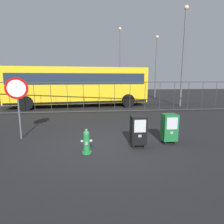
{
  "coord_description": "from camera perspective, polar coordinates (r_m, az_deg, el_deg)",
  "views": [
    {
      "loc": [
        -0.48,
        -5.84,
        2.21
      ],
      "look_at": [
        0.3,
        1.2,
        0.9
      ],
      "focal_mm": 29.56,
      "sensor_mm": 36.0,
      "label": 1
    }
  ],
  "objects": [
    {
      "name": "ground_plane",
      "position": [
        6.26,
        -1.55,
        -10.19
      ],
      "size": [
        60.0,
        60.0,
        0.0
      ],
      "primitive_type": "plane",
      "color": "black"
    },
    {
      "name": "fire_hydrant",
      "position": [
        5.55,
        -7.88,
        -9.18
      ],
      "size": [
        0.33,
        0.32,
        0.75
      ],
      "color": "#1E7238",
      "rests_on": "ground_plane"
    },
    {
      "name": "newspaper_box_primary",
      "position": [
        5.98,
        8.15,
        -5.53
      ],
      "size": [
        0.48,
        0.42,
        1.02
      ],
      "color": "black",
      "rests_on": "ground_plane"
    },
    {
      "name": "newspaper_box_secondary",
      "position": [
        6.55,
        17.32,
        -4.51
      ],
      "size": [
        0.48,
        0.42,
        1.02
      ],
      "color": "black",
      "rests_on": "ground_plane"
    },
    {
      "name": "stop_sign",
      "position": [
        7.34,
        -27.23,
        4.57
      ],
      "size": [
        0.71,
        0.31,
        2.23
      ],
      "color": "#4C4F54",
      "rests_on": "ground_plane"
    },
    {
      "name": "fence_barrier",
      "position": [
        11.84,
        -3.97,
        4.66
      ],
      "size": [
        18.03,
        0.04,
        2.0
      ],
      "color": "#2D2D33",
      "rests_on": "ground_plane"
    },
    {
      "name": "bus_near",
      "position": [
        14.81,
        -10.27,
        8.36
      ],
      "size": [
        10.69,
        3.55,
        3.0
      ],
      "rotation": [
        0.0,
        0.0,
        0.09
      ],
      "color": "gold",
      "rests_on": "ground_plane"
    },
    {
      "name": "street_light_near_left",
      "position": [
        15.75,
        21.29,
        17.37
      ],
      "size": [
        0.32,
        0.32,
        7.45
      ],
      "color": "#4C4F54",
      "rests_on": "ground_plane"
    },
    {
      "name": "street_light_far_left",
      "position": [
        21.93,
        13.5,
        14.74
      ],
      "size": [
        0.32,
        0.32,
        6.79
      ],
      "color": "#4C4F54",
      "rests_on": "ground_plane"
    },
    {
      "name": "street_light_far_right",
      "position": [
        21.27,
        2.43,
        16.27
      ],
      "size": [
        0.32,
        0.32,
        7.6
      ],
      "color": "#4C4F54",
      "rests_on": "ground_plane"
    }
  ]
}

